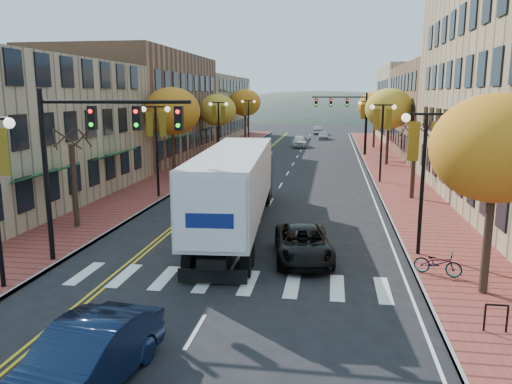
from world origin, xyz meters
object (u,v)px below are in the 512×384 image
at_px(black_suv, 303,244).
at_px(bicycle, 438,263).
at_px(navy_sedan, 84,360).
at_px(semi_truck, 238,182).

relative_size(black_suv, bicycle, 2.84).
xyz_separation_m(black_suv, bicycle, (5.10, -1.45, -0.08)).
bearing_deg(navy_sedan, black_suv, 73.24).
bearing_deg(bicycle, black_suv, 94.28).
xyz_separation_m(navy_sedan, bicycle, (9.49, 8.80, -0.21)).
relative_size(navy_sedan, bicycle, 2.85).
height_order(semi_truck, black_suv, semi_truck).
bearing_deg(navy_sedan, bicycle, 49.28).
bearing_deg(black_suv, semi_truck, 121.35).
relative_size(navy_sedan, black_suv, 1.00).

